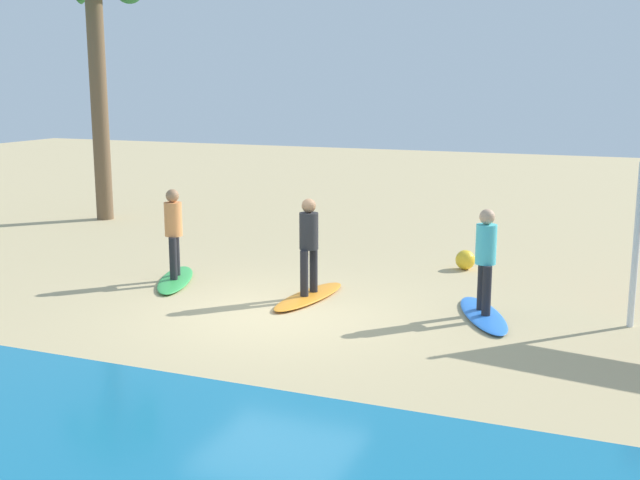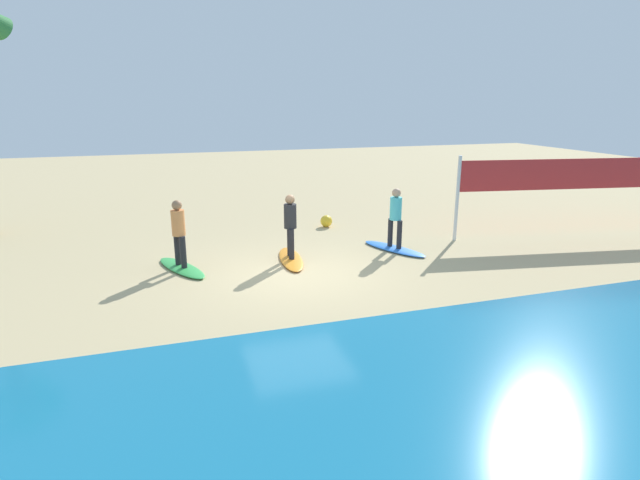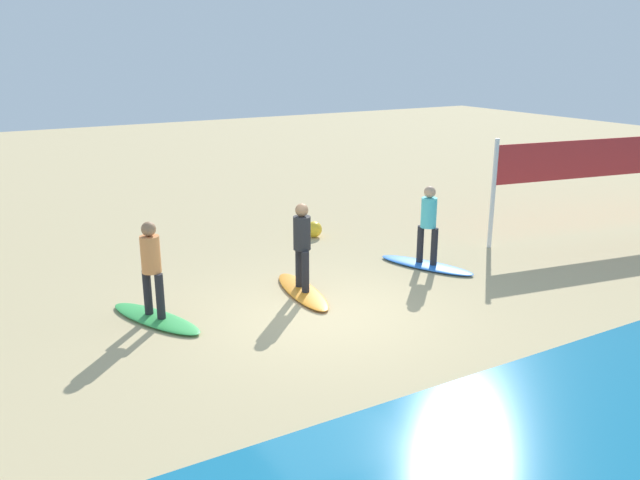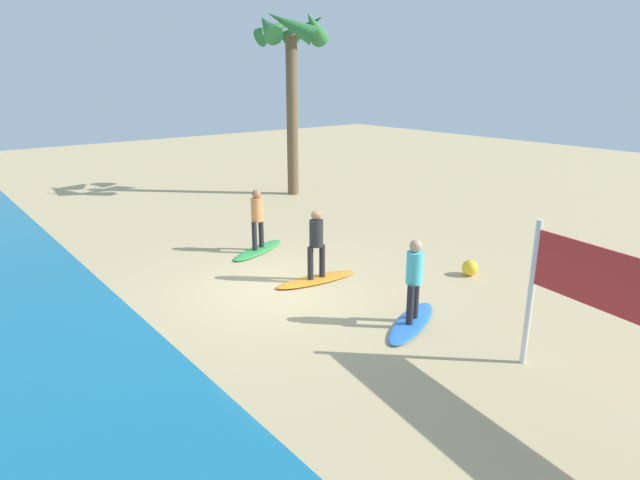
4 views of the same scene
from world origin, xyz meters
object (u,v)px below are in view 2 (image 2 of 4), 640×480
surfboard_blue (394,249)px  surfer_orange (290,222)px  surfer_blue (396,214)px  surfer_green (179,229)px  volleyball_net (601,177)px  beach_ball (326,221)px  surfboard_green (182,268)px  surfboard_orange (291,259)px

surfboard_blue → surfer_orange: (2.96, 0.03, 0.99)m
surfer_blue → surfer_green: same height
volleyball_net → beach_ball: 8.44m
surfer_blue → surfboard_green: bearing=-1.0°
surfer_blue → surfboard_blue: bearing=180.0°
surfer_orange → volleyball_net: bearing=178.1°
surfboard_blue → beach_ball: bearing=172.7°
beach_ball → surfboard_green: bearing=32.3°
surfboard_blue → surfer_blue: bearing=-114.3°
surfboard_green → volleyball_net: (-12.29, 0.45, 1.74)m
surfboard_blue → surfboard_green: (5.70, -0.10, 0.00)m
volleyball_net → surfer_orange: bearing=-1.9°
surfboard_blue → surfer_orange: 3.12m
surfer_orange → beach_ball: bearing=-122.7°
surfboard_orange → surfer_green: size_ratio=1.28×
surfboard_orange → surfer_green: 2.92m
surfboard_blue → volleyball_net: (-6.59, 0.35, 1.74)m
surfer_blue → surfboard_green: (5.70, -0.10, -0.99)m
surfer_orange → surfboard_green: (2.74, -0.13, -0.99)m
surfer_blue → surfboard_green: surfer_blue is taller
surfboard_green → surfboard_orange: bearing=64.1°
beach_ball → surfer_green: bearing=32.3°
surfer_blue → surfer_orange: size_ratio=1.00×
surfboard_green → surfer_green: bearing=-0.0°
surfboard_blue → surfboard_orange: 2.96m
surfer_orange → surfboard_green: bearing=-2.7°
volleyball_net → surfboard_orange: bearing=-1.9°
surfboard_blue → surfer_blue: 0.99m
surfboard_orange → beach_ball: size_ratio=5.41×
surfboard_blue → surfboard_green: 5.70m
surfer_orange → beach_ball: (-2.01, -3.14, -0.84)m
surfer_green → beach_ball: (-4.76, -3.01, -0.84)m
surfboard_green → surfer_green: surfer_green is taller
volleyball_net → beach_ball: (7.54, -3.46, -1.60)m
surfboard_orange → volleyball_net: size_ratio=0.23×
surfboard_blue → volleyball_net: 6.83m
surfer_blue → surfboard_orange: surfer_blue is taller
surfboard_orange → surfboard_green: same height
surfboard_green → beach_ball: (-4.76, -3.01, 0.15)m
surfboard_blue → volleyball_net: bearing=62.7°
surfer_blue → beach_ball: (0.95, -3.11, -0.84)m
surfboard_orange → volleyball_net: 9.71m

